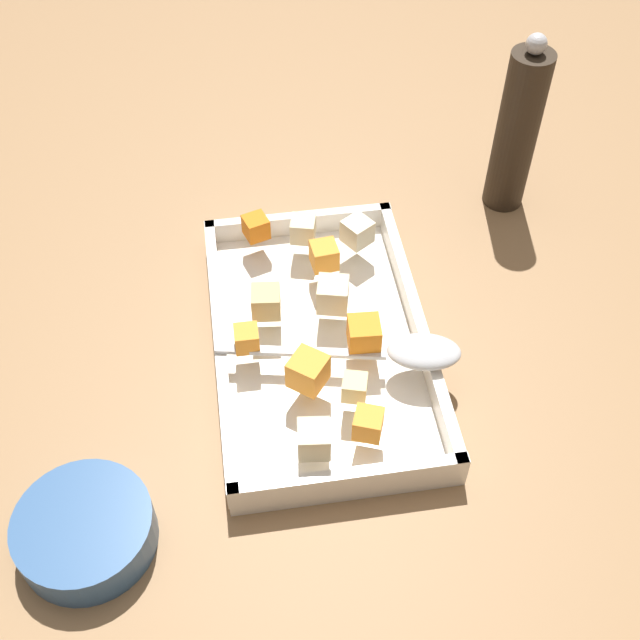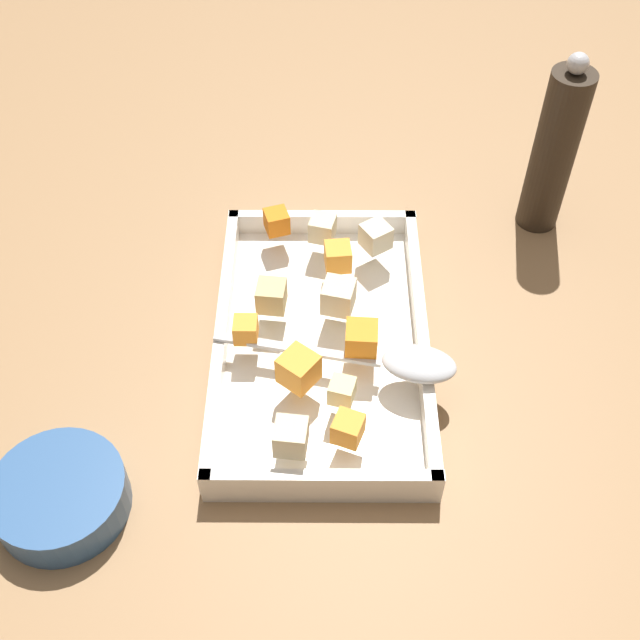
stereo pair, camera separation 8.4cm
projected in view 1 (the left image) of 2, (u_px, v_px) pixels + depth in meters
ground_plane at (319, 340)px, 0.89m from camera, size 4.00×4.00×0.00m
baking_dish at (320, 344)px, 0.87m from camera, size 0.37×0.23×0.04m
carrot_chunk_far_left at (368, 424)px, 0.76m from camera, size 0.03×0.03×0.03m
carrot_chunk_corner_sw at (247, 338)px, 0.82m from camera, size 0.03×0.03×0.02m
carrot_chunk_corner_nw at (308, 371)px, 0.79m from camera, size 0.05×0.05×0.03m
carrot_chunk_heap_top at (324, 255)px, 0.90m from camera, size 0.03×0.03×0.03m
carrot_chunk_heap_side at (256, 227)px, 0.93m from camera, size 0.03×0.03×0.03m
carrot_chunk_rim_edge at (364, 334)px, 0.82m from camera, size 0.03×0.03×0.03m
potato_chunk_mid_right at (333, 294)px, 0.86m from camera, size 0.04×0.04×0.03m
potato_chunk_back_center at (266, 302)px, 0.85m from camera, size 0.03×0.03×0.03m
potato_chunk_center at (357, 232)px, 0.93m from camera, size 0.04×0.04×0.03m
potato_chunk_near_right at (300, 229)px, 0.93m from camera, size 0.03×0.03×0.03m
potato_chunk_corner_se at (314, 439)px, 0.74m from camera, size 0.03×0.03×0.03m
potato_chunk_front_center at (355, 387)px, 0.78m from camera, size 0.03×0.03×0.02m
serving_spoon at (410, 352)px, 0.82m from camera, size 0.08×0.25×0.02m
pepper_mill at (517, 131)px, 0.97m from camera, size 0.05×0.05×0.24m
small_prep_bowl at (86, 531)px, 0.72m from camera, size 0.13×0.13×0.04m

